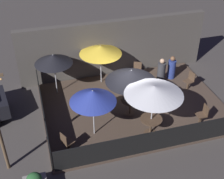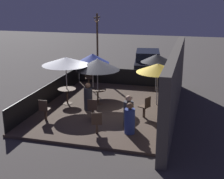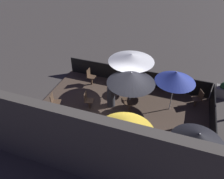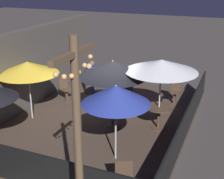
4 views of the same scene
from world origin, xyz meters
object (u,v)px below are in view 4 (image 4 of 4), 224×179
Objects in this scene: patio_umbrella_0 at (113,69)px; patio_umbrella_2 at (116,95)px; patio_chair_2 at (123,174)px; light_post at (79,161)px; patio_chair_3 at (123,91)px; patio_chair_4 at (121,78)px; dining_table_1 at (159,111)px; patron_0 at (127,99)px; patron_2 at (89,80)px; patio_umbrella_3 at (28,68)px; patron_1 at (92,76)px; dining_table_0 at (113,109)px; patio_chair_0 at (65,88)px; patio_chair_1 at (175,91)px; patio_umbrella_1 at (161,66)px.

patio_umbrella_0 reaches higher than patio_umbrella_2.
light_post is at bearing 156.34° from patio_chair_2.
patio_chair_3 is 0.99× the size of patio_chair_4.
dining_table_1 is at bearing 22.61° from patio_chair_4.
patron_0 is at bearing 65.72° from dining_table_1.
patron_0 reaches higher than patron_2.
patio_umbrella_3 is 6.49m from light_post.
patron_1 is at bearing 32.41° from patio_umbrella_2.
patio_chair_3 is at bearing 11.06° from dining_table_0.
patio_chair_0 is 2.29m from patio_chair_3.
patio_chair_1 is 8.13m from light_post.
patio_chair_3 is (1.98, 0.39, -1.48)m from patio_umbrella_0.
patio_umbrella_3 is at bearing 33.84° from patio_chair_2.
patio_umbrella_3 reaches higher than dining_table_0.
patio_umbrella_0 is at bearing -119.10° from patron_1.
patio_umbrella_1 is at bearing 93.58° from dining_table_1.
dining_table_0 is 3.59m from patio_chair_4.
patio_umbrella_2 is 2.63m from dining_table_1.
patio_umbrella_3 is 3.60m from patron_0.
patio_umbrella_0 is 2.00m from patio_umbrella_2.
patio_chair_1 is at bearing -29.35° from patio_umbrella_0.
patio_umbrella_1 is 2.57× the size of patio_chair_2.
dining_table_0 is at bearing -119.10° from patron_1.
patio_chair_4 is (3.43, 1.03, -1.48)m from patio_umbrella_0.
dining_table_0 is 0.84× the size of patio_chair_0.
patio_umbrella_3 is 2.28× the size of patio_chair_3.
patron_0 reaches higher than patron_1.
patio_umbrella_0 is 4.02m from patron_1.
patio_chair_1 is 2.04m from patio_chair_3.
patio_chair_2 is at bearing 4.84° from patio_chair_4.
dining_table_1 is 0.93× the size of patio_chair_0.
patio_umbrella_0 reaches higher than patron_0.
dining_table_0 is 1.00m from patron_0.
dining_table_0 is 3.13m from patron_2.
light_post is (-6.24, -1.49, 1.62)m from patron_0.
patio_chair_0 is 1.01× the size of patio_chair_1.
patio_chair_3 reaches higher than patio_chair_2.
dining_table_1 is 4.53m from patron_1.
patio_umbrella_0 is 3.88m from patio_chair_4.
patio_chair_3 is at bearing 44.59° from patio_chair_0.
patio_chair_0 reaches higher than patio_chair_3.
patio_umbrella_3 reaches higher than dining_table_1.
patio_umbrella_2 is 1.63× the size of patron_0.
patron_2 reaches higher than dining_table_1.
patio_umbrella_1 is 2.45× the size of patio_chair_1.
patio_umbrella_2 is 2.23× the size of patio_chair_0.
patio_umbrella_2 is at bearing 13.18° from light_post.
patio_umbrella_1 is 1.87× the size of patron_1.
light_post reaches higher than patron_0.
dining_table_0 is 0.19× the size of light_post.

